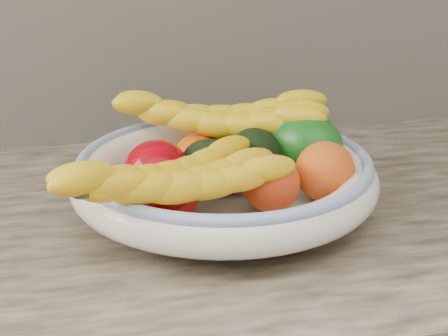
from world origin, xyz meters
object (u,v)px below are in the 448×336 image
at_px(fruit_bowl, 224,176).
at_px(banana_bunch_back, 218,124).
at_px(banana_bunch_front, 171,186).
at_px(green_mango, 301,143).

relative_size(fruit_bowl, banana_bunch_back, 1.24).
bearing_deg(banana_bunch_front, banana_bunch_back, 43.45).
distance_m(banana_bunch_back, banana_bunch_front, 0.22).
xyz_separation_m(fruit_bowl, banana_bunch_back, (0.01, 0.10, 0.04)).
bearing_deg(banana_bunch_back, green_mango, -15.89).
height_order(green_mango, banana_bunch_front, green_mango).
height_order(green_mango, banana_bunch_back, same).
distance_m(fruit_bowl, green_mango, 0.12).
bearing_deg(banana_bunch_front, fruit_bowl, 29.55).
bearing_deg(banana_bunch_front, green_mango, 12.46).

